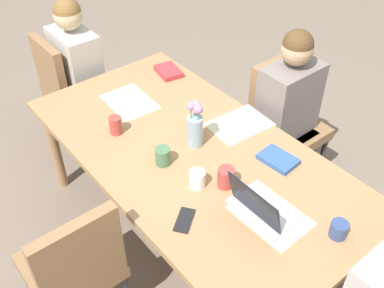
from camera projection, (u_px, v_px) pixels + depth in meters
ground_plane at (192, 233)px, 2.98m from camera, size 10.00×10.00×0.00m
dining_table at (192, 160)px, 2.56m from camera, size 2.07×1.07×0.72m
chair_far_left_near at (282, 116)px, 3.14m from camera, size 0.44×0.44×0.90m
person_far_left_near at (285, 121)px, 3.05m from camera, size 0.36×0.40×1.19m
chair_head_left_left_mid at (69, 86)px, 3.44m from camera, size 0.44×0.44×0.90m
person_head_left_left_mid at (80, 83)px, 3.42m from camera, size 0.40×0.36×1.19m
chair_near_right_near at (75, 265)px, 2.20m from camera, size 0.44×0.44×0.90m
flower_vase at (195, 126)px, 2.47m from camera, size 0.10×0.09×0.29m
placemat_far_left_near at (239, 124)px, 2.70m from camera, size 0.29×0.38×0.00m
placemat_head_left_left_mid at (130, 102)px, 2.88m from camera, size 0.37×0.28×0.00m
placemat_head_right_left_far at (271, 216)px, 2.15m from camera, size 0.37×0.27×0.00m
laptop_head_right_left_far at (262, 207)px, 2.13m from camera, size 0.32×0.22×0.21m
coffee_mug_near_left at (339, 230)px, 2.03m from camera, size 0.08×0.08×0.08m
coffee_mug_near_right at (197, 179)px, 2.28m from camera, size 0.08×0.08×0.09m
coffee_mug_centre_left at (226, 177)px, 2.27m from camera, size 0.09×0.09×0.11m
coffee_mug_centre_right at (163, 156)px, 2.40m from camera, size 0.08×0.08×0.10m
coffee_mug_far_left at (116, 125)px, 2.60m from camera, size 0.07×0.07×0.11m
book_red_cover at (169, 71)px, 3.14m from camera, size 0.22×0.18×0.04m
book_blue_cover at (278, 159)px, 2.44m from camera, size 0.21×0.16×0.03m
phone_black at (184, 220)px, 2.12m from camera, size 0.15×0.16×0.01m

